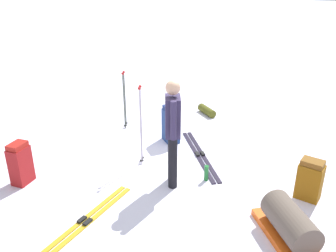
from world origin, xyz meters
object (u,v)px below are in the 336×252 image
object	(u,v)px
sleeping_mat_rolled	(207,111)
ski_poles_planted_far	(124,97)
ski_pair_near	(200,155)
thermos_bottle	(206,173)
skier_standing	(173,128)
gear_sled	(290,226)
backpack_large_dark	(171,124)
ski_poles_planted_near	(141,122)
backpack_bright	(310,180)
backpack_small_spare	(20,164)
ski_pair_far	(85,222)

from	to	relation	value
sleeping_mat_rolled	ski_poles_planted_far	bearing A→B (deg)	131.55
ski_pair_near	thermos_bottle	size ratio (longest dim) A/B	6.81
skier_standing	gear_sled	distance (m)	2.08
thermos_bottle	backpack_large_dark	bearing A→B (deg)	40.57
ski_poles_planted_near	ski_poles_planted_far	distance (m)	1.62
ski_pair_near	thermos_bottle	distance (m)	0.85
skier_standing	gear_sled	xyz separation A→B (m)	(-0.77, -1.79, -0.73)
sleeping_mat_rolled	gear_sled	bearing A→B (deg)	-152.72
skier_standing	ski_poles_planted_near	size ratio (longest dim) A/B	1.21
ski_pair_near	backpack_bright	size ratio (longest dim) A/B	2.80
backpack_bright	sleeping_mat_rolled	distance (m)	3.58
skier_standing	backpack_bright	size ratio (longest dim) A/B	2.69
backpack_bright	ski_pair_near	bearing A→B (deg)	67.65
backpack_large_dark	backpack_small_spare	size ratio (longest dim) A/B	1.04
backpack_large_dark	ski_poles_planted_near	size ratio (longest dim) A/B	0.52
skier_standing	backpack_large_dark	bearing A→B (deg)	20.03
backpack_bright	gear_sled	world-z (taller)	backpack_bright
backpack_small_spare	backpack_large_dark	bearing A→B (deg)	-37.90
backpack_small_spare	ski_poles_planted_near	world-z (taller)	ski_poles_planted_near
backpack_large_dark	ski_poles_planted_near	bearing A→B (deg)	168.51
ski_poles_planted_near	ski_poles_planted_far	bearing A→B (deg)	35.88
ski_pair_far	sleeping_mat_rolled	distance (m)	4.45
sleeping_mat_rolled	ski_pair_near	bearing A→B (deg)	-169.59
backpack_bright	ski_poles_planted_near	world-z (taller)	ski_poles_planted_near
ski_pair_far	ski_poles_planted_far	size ratio (longest dim) A/B	1.54
skier_standing	backpack_bright	world-z (taller)	skier_standing
sleeping_mat_rolled	thermos_bottle	size ratio (longest dim) A/B	2.12
backpack_bright	ski_poles_planted_near	distance (m)	2.79
backpack_bright	ski_poles_planted_near	size ratio (longest dim) A/B	0.45
ski_poles_planted_far	sleeping_mat_rolled	size ratio (longest dim) A/B	2.23
backpack_bright	ski_poles_planted_far	size ratio (longest dim) A/B	0.52
backpack_large_dark	ski_poles_planted_near	world-z (taller)	ski_poles_planted_near
backpack_small_spare	sleeping_mat_rolled	size ratio (longest dim) A/B	1.26
ski_poles_planted_near	ski_pair_near	bearing A→B (deg)	-57.37
backpack_small_spare	thermos_bottle	xyz separation A→B (m)	(1.04, -2.74, -0.21)
sleeping_mat_rolled	thermos_bottle	world-z (taller)	thermos_bottle
ski_poles_planted_near	thermos_bottle	world-z (taller)	ski_poles_planted_near
backpack_small_spare	ski_poles_planted_near	bearing A→B (deg)	-50.95
ski_poles_planted_near	backpack_bright	bearing A→B (deg)	-93.74
sleeping_mat_rolled	thermos_bottle	bearing A→B (deg)	-166.40
ski_poles_planted_near	thermos_bottle	size ratio (longest dim) A/B	5.40
ski_pair_far	backpack_large_dark	bearing A→B (deg)	-5.48
ski_poles_planted_near	gear_sled	bearing A→B (deg)	-116.19
ski_pair_near	backpack_large_dark	size ratio (longest dim) A/B	2.45
backpack_large_dark	thermos_bottle	distance (m)	1.57
backpack_large_dark	gear_sled	size ratio (longest dim) A/B	0.58
ski_pair_far	backpack_large_dark	xyz separation A→B (m)	(2.77, -0.27, 0.34)
ski_poles_planted_far	sleeping_mat_rolled	world-z (taller)	ski_poles_planted_far
backpack_large_dark	ski_poles_planted_far	size ratio (longest dim) A/B	0.59
backpack_small_spare	ski_poles_planted_far	bearing A→B (deg)	-12.87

